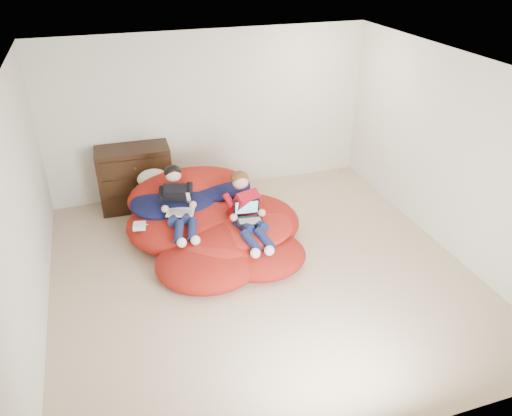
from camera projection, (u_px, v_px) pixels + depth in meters
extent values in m
cube|color=tan|center=(262.00, 280.00, 6.25)|extent=(5.10, 5.10, 0.25)
cube|color=beige|center=(210.00, 114.00, 7.67)|extent=(5.10, 0.02, 2.50)
cube|color=beige|center=(377.00, 332.00, 3.50)|extent=(5.10, 0.02, 2.50)
cube|color=beige|center=(21.00, 217.00, 4.90)|extent=(0.02, 5.10, 2.50)
cube|color=beige|center=(451.00, 155.00, 6.26)|extent=(0.02, 5.10, 2.50)
cube|color=silver|center=(263.00, 69.00, 4.97)|extent=(5.10, 5.10, 0.02)
cube|color=black|center=(135.00, 178.00, 7.47)|extent=(1.08, 0.57, 0.96)
cube|color=black|center=(140.00, 203.00, 7.38)|extent=(0.96, 0.05, 0.23)
cylinder|color=#4C3F26|center=(140.00, 203.00, 7.36)|extent=(0.03, 0.06, 0.03)
cube|color=black|center=(137.00, 185.00, 7.24)|extent=(0.96, 0.05, 0.23)
cylinder|color=#4C3F26|center=(137.00, 186.00, 7.22)|extent=(0.03, 0.06, 0.03)
cube|color=black|center=(135.00, 167.00, 7.10)|extent=(0.96, 0.05, 0.23)
cylinder|color=#4C3F26|center=(135.00, 168.00, 7.08)|extent=(0.03, 0.06, 0.03)
ellipsoid|color=#AD1D13|center=(190.00, 222.00, 6.83)|extent=(1.72, 1.54, 0.62)
ellipsoid|color=#AD1D13|center=(247.00, 222.00, 6.87)|extent=(1.43, 1.40, 0.52)
ellipsoid|color=#AD1D13|center=(224.00, 243.00, 6.44)|extent=(1.55, 1.24, 0.49)
ellipsoid|color=#AD1D13|center=(209.00, 262.00, 6.15)|extent=(1.32, 1.21, 0.44)
ellipsoid|color=#AD1D13|center=(261.00, 255.00, 6.29)|extent=(1.14, 1.04, 0.37)
ellipsoid|color=#AD1D13|center=(191.00, 195.00, 7.15)|extent=(1.80, 0.79, 0.79)
ellipsoid|color=#10143C|center=(174.00, 201.00, 6.82)|extent=(1.20, 0.98, 0.31)
ellipsoid|color=#10143C|center=(215.00, 189.00, 7.05)|extent=(1.03, 0.72, 0.25)
ellipsoid|color=red|center=(249.00, 226.00, 6.52)|extent=(1.15, 1.15, 0.21)
ellipsoid|color=red|center=(216.00, 245.00, 6.19)|extent=(0.90, 0.81, 0.16)
ellipsoid|color=beige|center=(153.00, 178.00, 7.11)|extent=(0.44, 0.28, 0.28)
cube|color=black|center=(176.00, 197.00, 6.52)|extent=(0.38, 0.41, 0.45)
sphere|color=tan|center=(173.00, 175.00, 6.48)|extent=(0.20, 0.20, 0.20)
ellipsoid|color=black|center=(173.00, 172.00, 6.49)|extent=(0.23, 0.22, 0.17)
cylinder|color=#13193D|center=(174.00, 218.00, 6.36)|extent=(0.22, 0.36, 0.19)
cylinder|color=#13193D|center=(179.00, 232.00, 6.13)|extent=(0.19, 0.34, 0.21)
sphere|color=white|center=(182.00, 243.00, 6.01)|extent=(0.12, 0.12, 0.12)
cylinder|color=#13193D|center=(188.00, 216.00, 6.40)|extent=(0.22, 0.36, 0.19)
cylinder|color=#13193D|center=(192.00, 229.00, 6.17)|extent=(0.19, 0.34, 0.21)
sphere|color=white|center=(195.00, 240.00, 6.06)|extent=(0.12, 0.12, 0.12)
cube|color=#AB0F1D|center=(243.00, 204.00, 6.47)|extent=(0.41, 0.46, 0.46)
sphere|color=tan|center=(240.00, 181.00, 6.44)|extent=(0.21, 0.21, 0.21)
ellipsoid|color=#4C3114|center=(240.00, 178.00, 6.45)|extent=(0.24, 0.22, 0.18)
cylinder|color=#13193D|center=(244.00, 227.00, 6.28)|extent=(0.24, 0.37, 0.19)
cylinder|color=#13193D|center=(251.00, 241.00, 6.04)|extent=(0.21, 0.35, 0.22)
sphere|color=white|center=(255.00, 253.00, 5.93)|extent=(0.13, 0.13, 0.13)
cylinder|color=#13193D|center=(257.00, 225.00, 6.33)|extent=(0.24, 0.37, 0.19)
cylinder|color=#13193D|center=(265.00, 239.00, 6.09)|extent=(0.21, 0.35, 0.22)
sphere|color=white|center=(269.00, 251.00, 5.98)|extent=(0.13, 0.13, 0.13)
cube|color=silver|center=(180.00, 212.00, 6.36)|extent=(0.40, 0.34, 0.01)
cube|color=gray|center=(181.00, 212.00, 6.35)|extent=(0.32, 0.22, 0.00)
cube|color=silver|center=(177.00, 198.00, 6.45)|extent=(0.36, 0.23, 0.22)
cube|color=#4681EE|center=(177.00, 198.00, 6.44)|extent=(0.32, 0.19, 0.17)
cube|color=black|center=(250.00, 221.00, 6.29)|extent=(0.35, 0.27, 0.01)
cube|color=gray|center=(250.00, 220.00, 6.27)|extent=(0.29, 0.16, 0.00)
cube|color=black|center=(247.00, 207.00, 6.34)|extent=(0.33, 0.10, 0.23)
cube|color=teal|center=(247.00, 207.00, 6.34)|extent=(0.29, 0.07, 0.18)
cube|color=silver|center=(140.00, 226.00, 6.36)|extent=(0.18, 0.18, 0.06)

